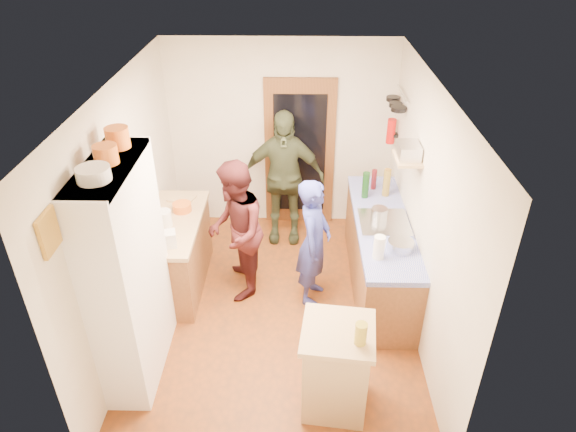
{
  "coord_description": "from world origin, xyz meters",
  "views": [
    {
      "loc": [
        0.22,
        -4.45,
        3.98
      ],
      "look_at": [
        0.13,
        0.15,
        1.16
      ],
      "focal_mm": 32.0,
      "sensor_mm": 36.0,
      "label": 1
    }
  ],
  "objects_px": {
    "person_hob": "(316,244)",
    "right_counter_base": "(379,255)",
    "hutch_body": "(128,275)",
    "island_base": "(336,370)",
    "person_back": "(284,178)",
    "person_left": "(238,229)"
  },
  "relations": [
    {
      "from": "person_left",
      "to": "right_counter_base",
      "type": "bearing_deg",
      "value": 88.77
    },
    {
      "from": "person_hob",
      "to": "person_left",
      "type": "distance_m",
      "value": 0.89
    },
    {
      "from": "hutch_body",
      "to": "person_left",
      "type": "bearing_deg",
      "value": 54.07
    },
    {
      "from": "right_counter_base",
      "to": "person_left",
      "type": "height_order",
      "value": "person_left"
    },
    {
      "from": "hutch_body",
      "to": "person_hob",
      "type": "distance_m",
      "value": 2.04
    },
    {
      "from": "right_counter_base",
      "to": "person_back",
      "type": "xyz_separation_m",
      "value": [
        -1.15,
        1.0,
        0.5
      ]
    },
    {
      "from": "hutch_body",
      "to": "person_left",
      "type": "xyz_separation_m",
      "value": [
        0.86,
        1.19,
        -0.26
      ]
    },
    {
      "from": "right_counter_base",
      "to": "person_left",
      "type": "bearing_deg",
      "value": -176.13
    },
    {
      "from": "person_left",
      "to": "person_back",
      "type": "height_order",
      "value": "person_back"
    },
    {
      "from": "right_counter_base",
      "to": "person_back",
      "type": "height_order",
      "value": "person_back"
    },
    {
      "from": "hutch_body",
      "to": "island_base",
      "type": "bearing_deg",
      "value": -13.99
    },
    {
      "from": "person_hob",
      "to": "person_back",
      "type": "height_order",
      "value": "person_back"
    },
    {
      "from": "hutch_body",
      "to": "person_left",
      "type": "distance_m",
      "value": 1.49
    },
    {
      "from": "person_back",
      "to": "island_base",
      "type": "bearing_deg",
      "value": -77.3
    },
    {
      "from": "island_base",
      "to": "person_hob",
      "type": "distance_m",
      "value": 1.53
    },
    {
      "from": "right_counter_base",
      "to": "person_back",
      "type": "bearing_deg",
      "value": 138.9
    },
    {
      "from": "island_base",
      "to": "person_left",
      "type": "distance_m",
      "value": 1.99
    },
    {
      "from": "right_counter_base",
      "to": "person_back",
      "type": "relative_size",
      "value": 1.2
    },
    {
      "from": "person_left",
      "to": "person_hob",
      "type": "bearing_deg",
      "value": 74.07
    },
    {
      "from": "person_hob",
      "to": "right_counter_base",
      "type": "bearing_deg",
      "value": -56.18
    },
    {
      "from": "person_back",
      "to": "right_counter_base",
      "type": "bearing_deg",
      "value": -39.29
    },
    {
      "from": "island_base",
      "to": "person_hob",
      "type": "bearing_deg",
      "value": 95.62
    }
  ]
}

